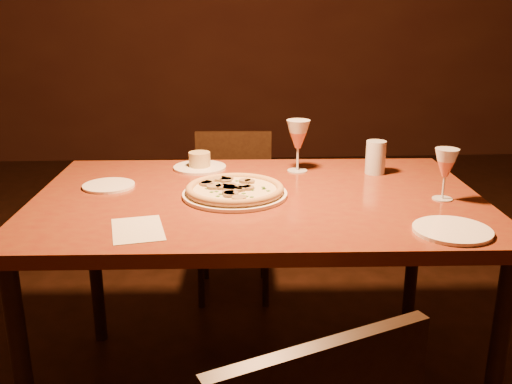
{
  "coord_description": "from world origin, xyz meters",
  "views": [
    {
      "loc": [
        -0.01,
        -2.09,
        1.42
      ],
      "look_at": [
        0.1,
        -0.18,
        0.81
      ],
      "focal_mm": 40.0,
      "sensor_mm": 36.0,
      "label": 1
    }
  ],
  "objects": [
    {
      "name": "wine_glass_far",
      "position": [
        0.28,
        0.06,
        0.92
      ],
      "size": [
        0.09,
        0.09,
        0.2
      ],
      "primitive_type": null,
      "color": "#CC6F55",
      "rests_on": "dining_table"
    },
    {
      "name": "back_wall",
      "position": [
        0.0,
        3.5,
        1.5
      ],
      "size": [
        6.0,
        0.04,
        3.0
      ],
      "primitive_type": "cube",
      "color": "#381B12",
      "rests_on": "floor"
    },
    {
      "name": "pizza_plate",
      "position": [
        0.02,
        -0.24,
        0.84
      ],
      "size": [
        0.36,
        0.36,
        0.04
      ],
      "color": "white",
      "rests_on": "dining_table"
    },
    {
      "name": "chair_far",
      "position": [
        0.03,
        0.7,
        0.46
      ],
      "size": [
        0.41,
        0.41,
        0.82
      ],
      "rotation": [
        0.0,
        0.0,
        -0.04
      ],
      "color": "black",
      "rests_on": "floor"
    },
    {
      "name": "wine_glass_right",
      "position": [
        0.72,
        -0.32,
        0.9
      ],
      "size": [
        0.08,
        0.08,
        0.17
      ],
      "primitive_type": null,
      "color": "#CC6F55",
      "rests_on": "dining_table"
    },
    {
      "name": "ramekin_saucer",
      "position": [
        -0.11,
        0.12,
        0.84
      ],
      "size": [
        0.21,
        0.21,
        0.07
      ],
      "color": "white",
      "rests_on": "dining_table"
    },
    {
      "name": "water_tumbler",
      "position": [
        0.57,
        0.01,
        0.88
      ],
      "size": [
        0.08,
        0.08,
        0.13
      ],
      "primitive_type": "cylinder",
      "color": "silver",
      "rests_on": "dining_table"
    },
    {
      "name": "floor",
      "position": [
        0.0,
        0.0,
        0.0
      ],
      "size": [
        7.0,
        7.0,
        0.0
      ],
      "primitive_type": "plane",
      "color": "black",
      "rests_on": "ground"
    },
    {
      "name": "dining_table",
      "position": [
        0.1,
        -0.23,
        0.74
      ],
      "size": [
        1.56,
        1.03,
        0.82
      ],
      "rotation": [
        0.0,
        0.0,
        -0.03
      ],
      "color": "brown",
      "rests_on": "floor"
    },
    {
      "name": "menu_card",
      "position": [
        -0.26,
        -0.54,
        0.82
      ],
      "size": [
        0.18,
        0.23,
        0.0
      ],
      "primitive_type": "cube",
      "rotation": [
        0.0,
        0.0,
        0.2
      ],
      "color": "beige",
      "rests_on": "dining_table"
    },
    {
      "name": "side_plate_left",
      "position": [
        -0.43,
        -0.11,
        0.82
      ],
      "size": [
        0.18,
        0.18,
        0.01
      ],
      "primitive_type": "cylinder",
      "color": "white",
      "rests_on": "dining_table"
    },
    {
      "name": "side_plate_near",
      "position": [
        0.64,
        -0.61,
        0.82
      ],
      "size": [
        0.22,
        0.22,
        0.01
      ],
      "primitive_type": "cylinder",
      "color": "white",
      "rests_on": "dining_table"
    }
  ]
}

